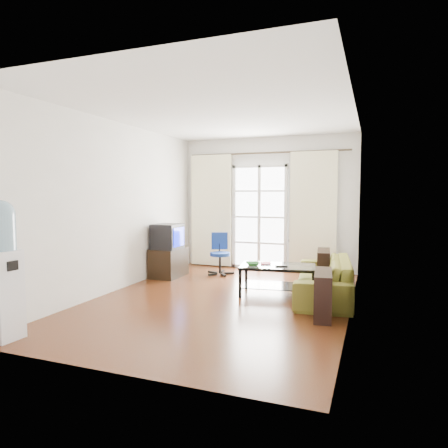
# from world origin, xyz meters

# --- Properties ---
(floor) EXTENTS (5.20, 5.20, 0.00)m
(floor) POSITION_xyz_m (0.00, 0.00, 0.00)
(floor) COLOR #5C2E15
(floor) RESTS_ON ground
(ceiling) EXTENTS (5.20, 5.20, 0.00)m
(ceiling) POSITION_xyz_m (0.00, 0.00, 2.70)
(ceiling) COLOR white
(ceiling) RESTS_ON wall_back
(wall_back) EXTENTS (3.60, 0.02, 2.70)m
(wall_back) POSITION_xyz_m (0.00, 2.60, 1.35)
(wall_back) COLOR white
(wall_back) RESTS_ON floor
(wall_front) EXTENTS (3.60, 0.02, 2.70)m
(wall_front) POSITION_xyz_m (0.00, -2.60, 1.35)
(wall_front) COLOR white
(wall_front) RESTS_ON floor
(wall_left) EXTENTS (0.02, 5.20, 2.70)m
(wall_left) POSITION_xyz_m (-1.80, 0.00, 1.35)
(wall_left) COLOR white
(wall_left) RESTS_ON floor
(wall_right) EXTENTS (0.02, 5.20, 2.70)m
(wall_right) POSITION_xyz_m (1.80, 0.00, 1.35)
(wall_right) COLOR white
(wall_right) RESTS_ON floor
(french_door) EXTENTS (1.16, 0.06, 2.15)m
(french_door) POSITION_xyz_m (-0.15, 2.54, 1.07)
(french_door) COLOR white
(french_door) RESTS_ON wall_back
(curtain_rod) EXTENTS (3.30, 0.04, 0.04)m
(curtain_rod) POSITION_xyz_m (0.00, 2.50, 2.38)
(curtain_rod) COLOR #4C3F2D
(curtain_rod) RESTS_ON wall_back
(curtain_left) EXTENTS (0.90, 0.07, 2.35)m
(curtain_left) POSITION_xyz_m (-1.20, 2.48, 1.20)
(curtain_left) COLOR #FEFBCD
(curtain_left) RESTS_ON curtain_rod
(curtain_right) EXTENTS (0.90, 0.07, 2.35)m
(curtain_right) POSITION_xyz_m (0.95, 2.48, 1.20)
(curtain_right) COLOR #FEFBCD
(curtain_right) RESTS_ON curtain_rod
(radiator) EXTENTS (0.64, 0.12, 0.64)m
(radiator) POSITION_xyz_m (0.80, 2.50, 0.33)
(radiator) COLOR gray
(radiator) RESTS_ON floor
(sofa) EXTENTS (2.16, 1.22, 0.58)m
(sofa) POSITION_xyz_m (1.37, 0.68, 0.29)
(sofa) COLOR brown
(sofa) RESTS_ON floor
(coffee_table) EXTENTS (1.21, 0.80, 0.46)m
(coffee_table) POSITION_xyz_m (0.70, 0.56, 0.30)
(coffee_table) COLOR silver
(coffee_table) RESTS_ON floor
(bowl) EXTENTS (0.39, 0.39, 0.05)m
(bowl) POSITION_xyz_m (0.35, 0.40, 0.49)
(bowl) COLOR #308533
(bowl) RESTS_ON coffee_table
(book) EXTENTS (0.28, 0.30, 0.02)m
(book) POSITION_xyz_m (0.42, 0.59, 0.47)
(book) COLOR #9B2B13
(book) RESTS_ON coffee_table
(remote) EXTENTS (0.19, 0.11, 0.02)m
(remote) POSITION_xyz_m (0.78, 0.45, 0.47)
(remote) COLOR black
(remote) RESTS_ON coffee_table
(tv_stand) EXTENTS (0.49, 0.73, 0.54)m
(tv_stand) POSITION_xyz_m (-1.53, 1.17, 0.27)
(tv_stand) COLOR black
(tv_stand) RESTS_ON floor
(crt_tv) EXTENTS (0.52, 0.51, 0.46)m
(crt_tv) POSITION_xyz_m (-1.53, 1.10, 0.77)
(crt_tv) COLOR black
(crt_tv) RESTS_ON tv_stand
(task_chair) EXTENTS (0.72, 0.72, 0.80)m
(task_chair) POSITION_xyz_m (-0.70, 1.71, 0.24)
(task_chair) COLOR black
(task_chair) RESTS_ON floor
(water_cooler) EXTENTS (0.34, 0.32, 1.49)m
(water_cooler) POSITION_xyz_m (-1.60, -2.33, 0.78)
(water_cooler) COLOR white
(water_cooler) RESTS_ON floor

